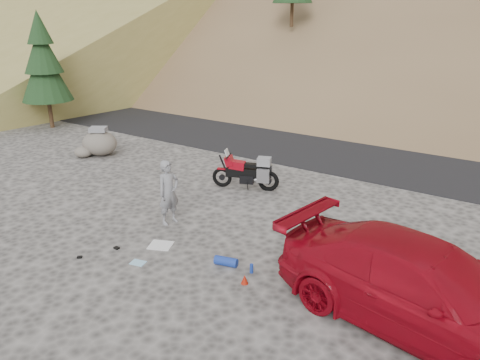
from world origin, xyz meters
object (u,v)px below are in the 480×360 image
object	(u,v)px
man	(170,222)
motorcycle	(248,173)
boulder	(100,143)
red_car	(417,326)

from	to	relation	value
man	motorcycle	bearing A→B (deg)	4.54
boulder	red_car	bearing A→B (deg)	-16.71
man	red_car	xyz separation A→B (m)	(6.24, -0.73, 0.00)
red_car	boulder	xyz separation A→B (m)	(-12.28, 3.69, 0.46)
motorcycle	boulder	bearing A→B (deg)	160.42
man	boulder	bearing A→B (deg)	75.22
motorcycle	red_car	size ratio (longest dim) A/B	0.38
motorcycle	man	distance (m)	3.12
man	boulder	size ratio (longest dim) A/B	0.98
man	red_car	bearing A→B (deg)	-85.46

